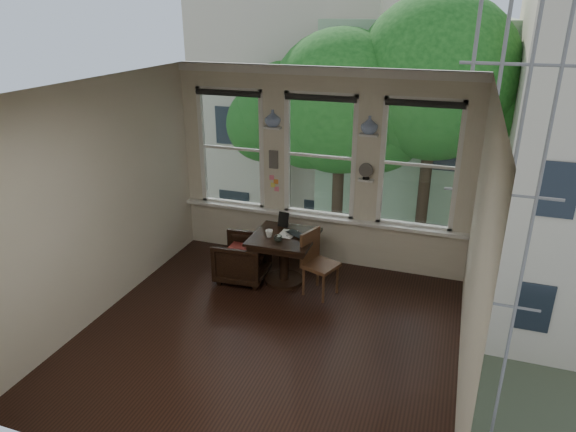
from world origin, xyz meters
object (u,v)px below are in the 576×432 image
at_px(side_chair_right, 321,265).
at_px(laptop, 294,236).
at_px(mug, 269,233).
at_px(table, 284,259).
at_px(armchair_left, 242,259).

distance_m(side_chair_right, laptop, 0.56).
xyz_separation_m(side_chair_right, mug, (-0.78, 0.05, 0.34)).
xyz_separation_m(table, side_chair_right, (0.60, -0.16, 0.09)).
bearing_deg(laptop, side_chair_right, 11.17).
distance_m(side_chair_right, mug, 0.85).
xyz_separation_m(table, mug, (-0.19, -0.11, 0.43)).
bearing_deg(mug, table, 30.13).
xyz_separation_m(armchair_left, laptop, (0.77, 0.11, 0.44)).
bearing_deg(armchair_left, laptop, 94.04).
distance_m(armchair_left, side_chair_right, 1.23).
distance_m(armchair_left, mug, 0.64).
height_order(armchair_left, side_chair_right, side_chair_right).
bearing_deg(side_chair_right, table, 95.10).
bearing_deg(armchair_left, table, 95.48).
relative_size(armchair_left, laptop, 2.02).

